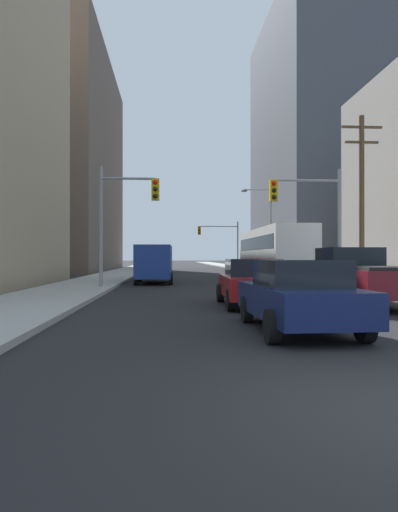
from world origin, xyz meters
TOP-DOWN VIEW (x-y plane):
  - sidewalk_left at (-7.15, 50.00)m, footprint 3.65×160.00m
  - sidewalk_right at (7.15, 50.00)m, footprint 3.65×160.00m
  - city_bus at (4.20, 25.01)m, footprint 2.67×11.52m
  - pickup_truck_maroon at (3.61, 10.13)m, footprint 2.20×5.42m
  - cargo_van_blue at (-3.49, 22.80)m, footprint 2.16×5.26m
  - sedan_navy at (0.12, 5.05)m, footprint 1.95×4.25m
  - sedan_red at (0.04, 10.05)m, footprint 1.95×4.26m
  - sedan_green at (-3.65, 28.48)m, footprint 1.97×4.27m
  - traffic_signal_near_left at (-4.71, 17.82)m, footprint 2.91×0.44m
  - traffic_signal_near_right at (4.37, 17.82)m, footprint 3.65×0.44m
  - traffic_signal_far_right at (3.70, 51.80)m, footprint 5.11×0.44m
  - utility_pole_right at (7.51, 18.89)m, footprint 2.20×0.28m
  - street_lamp_right at (5.59, 33.70)m, footprint 2.65×0.32m
  - building_left_mid_office at (-17.70, 50.79)m, footprint 15.91×29.19m
  - building_right_mid_block at (20.94, 48.94)m, footprint 23.53×23.94m

SIDE VIEW (x-z plane):
  - sidewalk_left at x=-7.15m, z-range 0.00..0.15m
  - sidewalk_right at x=7.15m, z-range 0.00..0.15m
  - sedan_navy at x=0.12m, z-range 0.01..1.53m
  - sedan_red at x=0.04m, z-range 0.01..1.53m
  - sedan_green at x=-3.65m, z-range 0.01..1.53m
  - pickup_truck_maroon at x=3.61m, z-range -0.02..1.88m
  - cargo_van_blue at x=-3.49m, z-range 0.16..2.42m
  - city_bus at x=4.20m, z-range 0.23..3.63m
  - traffic_signal_near_left at x=-4.71m, z-range 1.00..7.00m
  - traffic_signal_near_right at x=4.37m, z-range 1.04..7.04m
  - traffic_signal_far_right at x=3.70m, z-range 1.10..7.10m
  - street_lamp_right at x=5.59m, z-range 0.82..8.32m
  - utility_pole_right at x=7.51m, z-range 0.27..9.30m
  - building_left_mid_office at x=-17.70m, z-range 0.00..25.24m
  - building_right_mid_block at x=20.94m, z-range 0.00..30.78m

